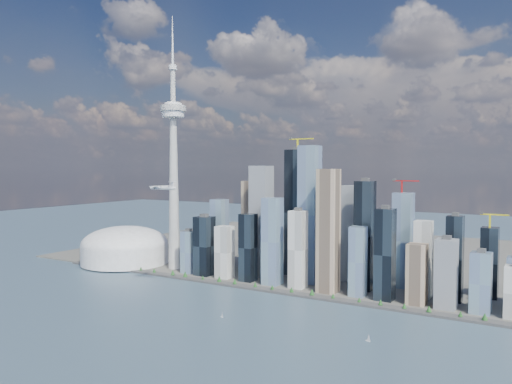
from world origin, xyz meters
The scene contains 10 objects.
ground centered at (0.00, 0.00, 0.00)m, with size 4000.00×4000.00×0.00m, color #314657.
seawall centered at (0.00, 250.00, 2.00)m, with size 1100.00×22.00×4.00m, color #383838.
land centered at (0.00, 700.00, 1.50)m, with size 1400.00×900.00×3.00m, color #4C4C47.
shoreline_trees centered at (0.00, 250.00, 8.78)m, with size 960.53×7.20×8.80m.
skyscraper_cluster centered at (59.61, 336.81, 89.41)m, with size 736.00×142.00×286.16m.
needle_tower centered at (-300.00, 310.00, 235.84)m, with size 56.00×56.00×550.50m.
dome_stadium centered at (-440.00, 300.00, 39.44)m, with size 200.00×200.00×86.00m.
airplane centered at (-171.11, 126.70, 192.02)m, with size 59.76×52.71×14.63m.
sailboat_west centered at (-10.73, 76.23, 2.79)m, with size 6.19×3.42×8.70m.
sailboat_east centered at (213.12, 88.38, 3.47)m, with size 7.68×4.25×10.80m.
Camera 1 is at (413.96, -537.90, 229.66)m, focal length 35.00 mm.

